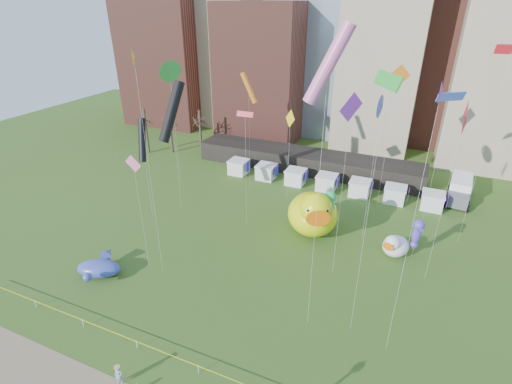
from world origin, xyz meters
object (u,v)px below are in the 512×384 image
at_px(seahorse_green, 330,204).
at_px(seahorse_purple, 417,232).
at_px(small_duck, 395,246).
at_px(whale_inflatable, 99,267).
at_px(big_duck, 313,213).
at_px(box_truck, 460,189).
at_px(woman, 119,376).

height_order(seahorse_green, seahorse_purple, seahorse_green).
height_order(small_duck, whale_inflatable, small_duck).
bearing_deg(small_duck, big_duck, -160.88).
bearing_deg(box_truck, small_duck, -106.40).
bearing_deg(big_duck, seahorse_green, -17.89).
distance_m(small_duck, seahorse_purple, 2.85).
xyz_separation_m(small_duck, whale_inflatable, (-28.32, -16.05, -0.42)).
bearing_deg(whale_inflatable, big_duck, 22.95).
height_order(big_duck, seahorse_green, big_duck).
bearing_deg(box_truck, seahorse_purple, -101.46).
relative_size(small_duck, whale_inflatable, 0.72).
height_order(big_duck, small_duck, big_duck).
distance_m(seahorse_purple, woman, 32.72).
xyz_separation_m(small_duck, woman, (-17.38, -25.55, -0.46)).
bearing_deg(woman, seahorse_purple, 42.08).
bearing_deg(box_truck, big_duck, -129.16).
relative_size(big_duck, small_duck, 2.20).
bearing_deg(small_duck, whale_inflatable, -127.24).
height_order(big_duck, box_truck, big_duck).
xyz_separation_m(seahorse_purple, woman, (-19.35, -26.28, -2.38)).
relative_size(seahorse_green, whale_inflatable, 1.07).
height_order(small_duck, seahorse_green, seahorse_green).
relative_size(big_duck, whale_inflatable, 1.59).
distance_m(seahorse_green, seahorse_purple, 10.06).
distance_m(seahorse_green, whale_inflatable, 26.66).
xyz_separation_m(big_duck, seahorse_purple, (11.85, 0.02, 0.30)).
xyz_separation_m(small_duck, seahorse_purple, (1.97, 0.73, 1.92)).
distance_m(seahorse_green, box_truck, 23.24).
distance_m(whale_inflatable, box_truck, 49.33).
distance_m(small_duck, whale_inflatable, 32.56).
relative_size(seahorse_purple, whale_inflatable, 0.82).
relative_size(small_duck, woman, 2.42).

